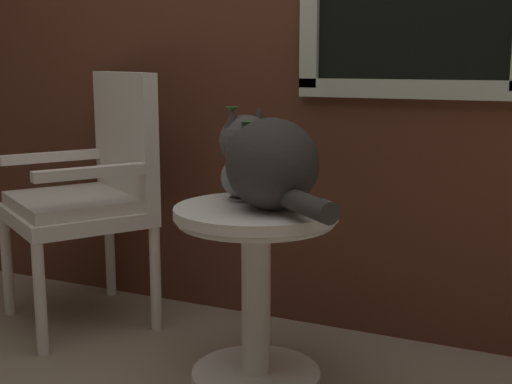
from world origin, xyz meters
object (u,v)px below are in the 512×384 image
Objects in this scene: cat at (268,161)px; pewter_vase_with_ivy at (241,173)px; wicker_chair at (93,186)px; wicker_side_table at (256,265)px.

pewter_vase_with_ivy reaches higher than cat.
wicker_chair is 1.88× the size of cat.
wicker_chair reaches higher than pewter_vase_with_ivy.
pewter_vase_with_ivy is (-0.13, 0.07, -0.06)m from cat.
cat is (0.04, 0.01, 0.35)m from wicker_side_table.
pewter_vase_with_ivy reaches higher than wicker_side_table.
pewter_vase_with_ivy is (0.76, -0.17, 0.13)m from wicker_chair.
wicker_chair is at bearing 165.29° from cat.
cat is at bearing -26.77° from pewter_vase_with_ivy.
wicker_side_table is 0.59× the size of wicker_chair.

